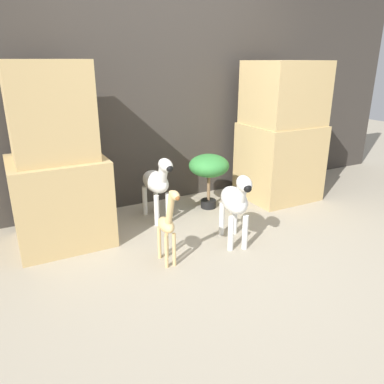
{
  "coord_description": "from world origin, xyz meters",
  "views": [
    {
      "loc": [
        -1.54,
        -2.1,
        1.48
      ],
      "look_at": [
        -0.09,
        0.66,
        0.36
      ],
      "focal_mm": 35.0,
      "sensor_mm": 36.0,
      "label": 1
    }
  ],
  "objects": [
    {
      "name": "wall_back",
      "position": [
        0.0,
        1.52,
        1.1
      ],
      "size": [
        6.4,
        0.08,
        2.2
      ],
      "color": "#38332D",
      "rests_on": "ground_plane"
    },
    {
      "name": "giraffe_figurine",
      "position": [
        -0.54,
        0.2,
        0.33
      ],
      "size": [
        0.11,
        0.35,
        0.64
      ],
      "color": "tan",
      "rests_on": "ground_plane"
    },
    {
      "name": "zebra_left",
      "position": [
        -0.29,
        0.99,
        0.39
      ],
      "size": [
        0.2,
        0.56,
        0.66
      ],
      "color": "silver",
      "rests_on": "ground_plane"
    },
    {
      "name": "potted_palm_front",
      "position": [
        0.31,
        1.05,
        0.43
      ],
      "size": [
        0.41,
        0.41,
        0.57
      ],
      "color": "black",
      "rests_on": "ground_plane"
    },
    {
      "name": "rock_pillar_left",
      "position": [
        -1.16,
        0.98,
        0.66
      ],
      "size": [
        0.74,
        0.68,
        1.47
      ],
      "color": "tan",
      "rests_on": "ground_plane"
    },
    {
      "name": "rock_pillar_right",
      "position": [
        1.16,
        0.98,
        0.71
      ],
      "size": [
        0.74,
        0.68,
        1.46
      ],
      "color": "tan",
      "rests_on": "ground_plane"
    },
    {
      "name": "zebra_right",
      "position": [
        0.09,
        0.24,
        0.39
      ],
      "size": [
        0.31,
        0.56,
        0.66
      ],
      "color": "silver",
      "rests_on": "ground_plane"
    },
    {
      "name": "ground_plane",
      "position": [
        0.0,
        0.0,
        0.0
      ],
      "size": [
        14.0,
        14.0,
        0.0
      ],
      "primitive_type": "plane",
      "color": "#9E937F"
    }
  ]
}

